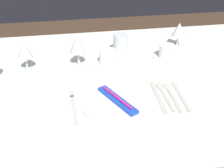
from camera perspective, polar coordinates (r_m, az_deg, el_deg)
dining_table at (r=1.24m, az=-1.45°, el=-1.86°), size 1.80×1.11×0.74m
dinner_plate at (r=1.02m, az=1.11°, el=-4.08°), size 0.27×0.27×0.02m
toothbrush_package at (r=1.01m, az=1.12°, el=-3.31°), size 0.13×0.20×0.02m
fork_outer at (r=1.03m, az=-8.20°, el=-4.56°), size 0.03×0.22×0.00m
dinner_knife at (r=1.08m, az=9.87°, el=-2.89°), size 0.03×0.23×0.00m
spoon_soup at (r=1.11m, az=10.88°, el=-1.94°), size 0.03×0.20×0.01m
spoon_dessert at (r=1.11m, az=12.35°, el=-2.03°), size 0.03×0.21×0.01m
spoon_tea at (r=1.12m, az=14.01°, el=-1.77°), size 0.03×0.21×0.01m
saucer_left at (r=1.38m, az=11.40°, el=5.43°), size 0.12×0.12×0.01m
coffee_cup_left at (r=1.36m, az=11.64°, el=6.83°), size 0.10×0.08×0.06m
saucer_right at (r=1.30m, az=-0.86°, el=4.26°), size 0.12×0.12×0.01m
coffee_cup_right at (r=1.28m, az=-0.80°, el=5.78°), size 0.11×0.08×0.07m
wine_glass_centre at (r=1.26m, az=-7.31°, el=8.07°), size 0.08×0.08×0.15m
wine_glass_right at (r=1.50m, az=14.00°, el=10.98°), size 0.07×0.07×0.13m
wine_glass_far at (r=1.27m, az=-18.10°, el=6.60°), size 0.07×0.07×0.14m
drink_tumbler at (r=1.39m, az=1.77°, el=8.45°), size 0.08×0.08×0.11m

